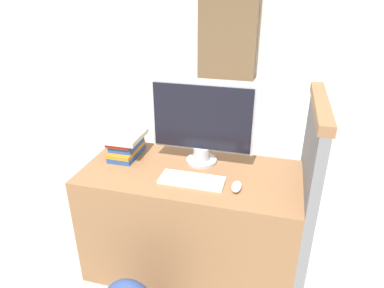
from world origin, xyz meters
name	(u,v)px	position (x,y,z in m)	size (l,w,h in m)	color
wall_back	(266,1)	(0.00, 5.51, 1.40)	(12.00, 0.06, 2.80)	silver
desk	(191,222)	(0.00, 0.30, 0.36)	(1.25, 0.61, 0.72)	#8C603D
carrel_divider	(305,200)	(0.65, 0.35, 0.61)	(0.07, 0.71, 1.19)	slate
monitor	(202,123)	(0.03, 0.43, 0.97)	(0.60, 0.18, 0.49)	#B7B7BC
keyboard	(192,180)	(0.04, 0.20, 0.73)	(0.36, 0.14, 0.02)	white
mouse	(236,187)	(0.28, 0.18, 0.74)	(0.05, 0.10, 0.04)	white
book_stack	(126,144)	(-0.44, 0.40, 0.80)	(0.19, 0.28, 0.15)	#285199
bookshelf_far	(228,26)	(-0.63, 5.27, 0.97)	(1.09, 0.32, 1.94)	brown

